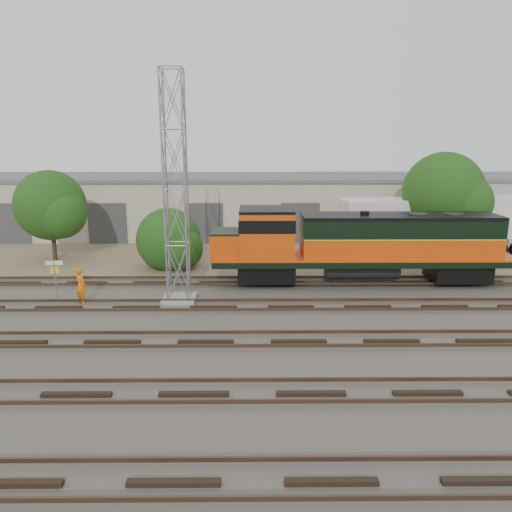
{
  "coord_description": "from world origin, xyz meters",
  "views": [
    {
      "loc": [
        -2.01,
        -22.98,
        8.56
      ],
      "look_at": [
        -1.78,
        4.0,
        2.2
      ],
      "focal_mm": 35.0,
      "sensor_mm": 36.0,
      "label": 1
    }
  ],
  "objects_px": {
    "signal_tower": "(176,193)",
    "worker": "(81,286)",
    "locomotive": "(358,244)",
    "semi_trailer": "(438,220)"
  },
  "relations": [
    {
      "from": "signal_tower",
      "to": "worker",
      "type": "distance_m",
      "value": 7.04
    },
    {
      "from": "locomotive",
      "to": "semi_trailer",
      "type": "height_order",
      "value": "locomotive"
    },
    {
      "from": "locomotive",
      "to": "worker",
      "type": "bearing_deg",
      "value": -166.55
    },
    {
      "from": "worker",
      "to": "signal_tower",
      "type": "bearing_deg",
      "value": -134.95
    },
    {
      "from": "semi_trailer",
      "to": "locomotive",
      "type": "bearing_deg",
      "value": -143.06
    },
    {
      "from": "signal_tower",
      "to": "worker",
      "type": "bearing_deg",
      "value": -173.79
    },
    {
      "from": "locomotive",
      "to": "semi_trailer",
      "type": "distance_m",
      "value": 10.51
    },
    {
      "from": "worker",
      "to": "semi_trailer",
      "type": "height_order",
      "value": "semi_trailer"
    },
    {
      "from": "locomotive",
      "to": "semi_trailer",
      "type": "relative_size",
      "value": 1.26
    },
    {
      "from": "locomotive",
      "to": "signal_tower",
      "type": "relative_size",
      "value": 1.5
    }
  ]
}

